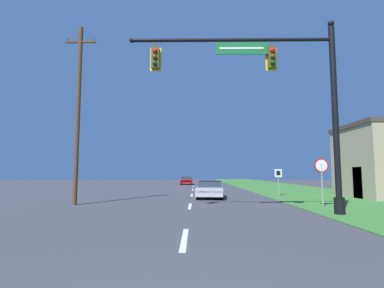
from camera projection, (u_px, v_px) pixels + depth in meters
grass_verge_right at (291, 190)px, 31.81m from camera, size 10.00×110.00×0.04m
road_center_line at (192, 195)px, 23.97m from camera, size 0.16×34.80×0.01m
signal_mast at (285, 94)px, 13.15m from camera, size 9.30×0.47×8.56m
car_ahead at (210, 189)px, 21.48m from camera, size 2.17×4.44×1.19m
far_car at (187, 181)px, 46.85m from camera, size 1.82×4.43×1.19m
stop_sign at (322, 171)px, 15.65m from camera, size 0.76×0.07×2.50m
route_sign_post at (278, 176)px, 22.92m from camera, size 0.55×0.06×2.03m
utility_pole_near at (78, 111)px, 17.22m from camera, size 1.80×0.26×10.37m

